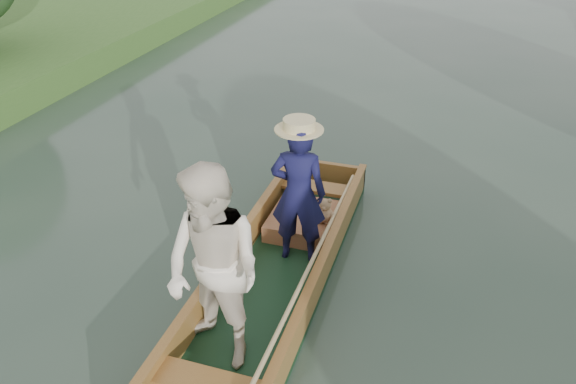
% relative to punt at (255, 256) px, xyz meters
% --- Properties ---
extents(ground, '(120.00, 120.00, 0.00)m').
position_rel_punt_xyz_m(ground, '(0.04, 0.35, -0.74)').
color(ground, '#283D30').
rests_on(ground, ground).
extents(punt, '(1.28, 5.00, 2.06)m').
position_rel_punt_xyz_m(punt, '(0.00, 0.00, 0.00)').
color(punt, '#13321B').
rests_on(punt, ground).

